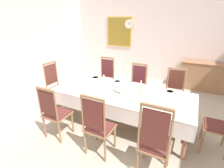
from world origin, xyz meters
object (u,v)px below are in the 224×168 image
chair_north_a (106,78)px  framed_painting (119,32)px  sideboard (204,76)px  chair_south_c (155,141)px  bowl_near_left (95,78)px  bowl_far_left (170,92)px  dining_table (121,95)px  mounted_clock (129,24)px  candlestick_west (104,83)px  soup_tureen (121,87)px  spoon_secondary (114,81)px  spoon_primary (92,78)px  chair_north_b (137,85)px  chair_head_east (222,124)px  chair_head_west (56,85)px  candlestick_east (141,90)px  bowl_near_right (117,82)px  chair_south_a (54,112)px  chair_south_b (98,125)px  chair_north_c (174,91)px

chair_north_a → framed_painting: bearing=-75.3°
sideboard → chair_south_c: bearing=80.1°
bowl_near_left → bowl_far_left: 1.80m
dining_table → mounted_clock: size_ratio=8.42×
candlestick_west → bowl_near_left: (-0.49, 0.43, -0.10)m
soup_tureen → spoon_secondary: size_ratio=1.60×
spoon_primary → mounted_clock: bearing=77.1°
chair_north_b → bowl_near_left: chair_north_b is taller
candlestick_west → bowl_near_left: 0.66m
bowl_near_left → spoon_secondary: size_ratio=1.04×
chair_south_c → chair_north_a: bearing=133.1°
mounted_clock → framed_painting: bearing=178.7°
spoon_secondary → mounted_clock: 3.00m
bowl_far_left → mounted_clock: bearing=126.3°
chair_head_east → spoon_secondary: 2.31m
chair_north_a → soup_tureen: chair_north_a is taller
chair_head_west → candlestick_west: bearing=90.0°
chair_north_b → bowl_near_left: 1.10m
candlestick_east → mounted_clock: (-1.49, 3.13, 1.11)m
bowl_near_right → spoon_secondary: size_ratio=0.89×
chair_south_a → chair_south_b: (0.94, -0.00, 0.02)m
candlestick_east → sideboard: 3.16m
dining_table → bowl_near_left: (-0.90, 0.43, 0.10)m
bowl_near_left → chair_north_c: bearing=16.7°
sideboard → candlestick_east: bearing=67.3°
chair_north_c → framed_painting: bearing=-41.7°
dining_table → chair_south_a: (-0.92, -0.98, -0.12)m
chair_head_west → framed_painting: 3.35m
framed_painting → bowl_near_right: bearing=-66.2°
chair_south_b → candlestick_west: chair_south_b is taller
chair_south_c → bowl_near_right: size_ratio=7.72×
bowl_near_right → dining_table: bearing=-56.7°
chair_south_a → bowl_near_right: chair_south_a is taller
soup_tureen → bowl_near_left: soup_tureen is taller
bowl_far_left → framed_painting: size_ratio=0.15×
bowl_near_left → candlestick_east: bearing=-18.3°
bowl_near_left → bowl_near_right: (0.60, 0.03, -0.01)m
chair_south_b → bowl_near_left: size_ratio=6.13×
spoon_secondary → mounted_clock: bearing=100.9°
chair_head_east → candlestick_east: 1.46m
sideboard → chair_south_a: bearing=56.8°
chair_south_b → candlestick_east: chair_south_b is taller
candlestick_east → bowl_far_left: 0.66m
candlestick_east → bowl_near_left: (-1.31, 0.43, -0.10)m
candlestick_east → bowl_near_left: size_ratio=1.73×
chair_south_a → chair_head_east: 2.92m
spoon_primary → framed_painting: size_ratio=0.16×
chair_south_b → bowl_near_right: bearing=102.7°
chair_north_c → bowl_near_right: bearing=23.1°
dining_table → chair_north_b: bearing=88.5°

